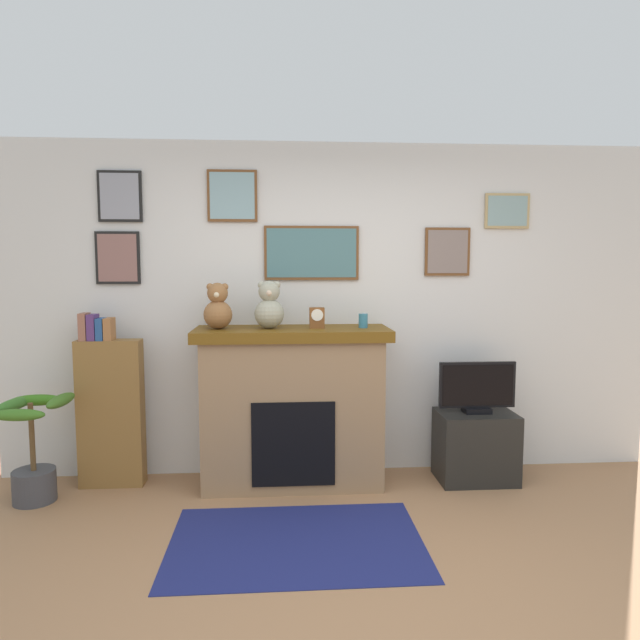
% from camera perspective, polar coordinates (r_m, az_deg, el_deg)
% --- Properties ---
extents(ground_plane, '(12.00, 12.00, 0.00)m').
position_cam_1_polar(ground_plane, '(3.02, 5.16, -27.81)').
color(ground_plane, '#9F724D').
extents(back_wall, '(5.20, 0.15, 2.60)m').
position_cam_1_polar(back_wall, '(4.51, 1.19, 1.16)').
color(back_wall, silver).
rests_on(back_wall, ground_plane).
extents(fireplace, '(1.44, 0.57, 1.19)m').
position_cam_1_polar(fireplace, '(4.30, -2.80, -8.64)').
color(fireplace, '#937251').
rests_on(fireplace, ground_plane).
extents(bookshelf, '(0.47, 0.16, 1.31)m').
position_cam_1_polar(bookshelf, '(4.54, -20.45, -8.36)').
color(bookshelf, brown).
rests_on(bookshelf, ground_plane).
extents(potted_plant, '(0.50, 0.46, 0.77)m').
position_cam_1_polar(potted_plant, '(4.51, -26.97, -12.06)').
color(potted_plant, '#3F3F44').
rests_on(potted_plant, ground_plane).
extents(tv_stand, '(0.58, 0.40, 0.53)m').
position_cam_1_polar(tv_stand, '(4.60, 15.44, -12.21)').
color(tv_stand, black).
rests_on(tv_stand, ground_plane).
extents(television, '(0.59, 0.14, 0.39)m').
position_cam_1_polar(television, '(4.48, 15.60, -6.67)').
color(television, black).
rests_on(television, tv_stand).
extents(area_rug, '(1.52, 1.01, 0.01)m').
position_cam_1_polar(area_rug, '(3.63, -2.40, -21.51)').
color(area_rug, navy).
rests_on(area_rug, ground_plane).
extents(candle_jar, '(0.07, 0.07, 0.11)m').
position_cam_1_polar(candle_jar, '(4.21, 4.39, -0.07)').
color(candle_jar, teal).
rests_on(candle_jar, fireplace).
extents(mantel_clock, '(0.11, 0.08, 0.15)m').
position_cam_1_polar(mantel_clock, '(4.17, -0.32, 0.23)').
color(mantel_clock, brown).
rests_on(mantel_clock, fireplace).
extents(teddy_bear_brown, '(0.21, 0.21, 0.34)m').
position_cam_1_polar(teddy_bear_brown, '(4.18, -10.30, 1.18)').
color(teddy_bear_brown, '#8F6038').
rests_on(teddy_bear_brown, fireplace).
extents(teddy_bear_tan, '(0.22, 0.22, 0.35)m').
position_cam_1_polar(teddy_bear_tan, '(4.16, -5.15, 1.31)').
color(teddy_bear_tan, '#9F9E89').
rests_on(teddy_bear_tan, fireplace).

